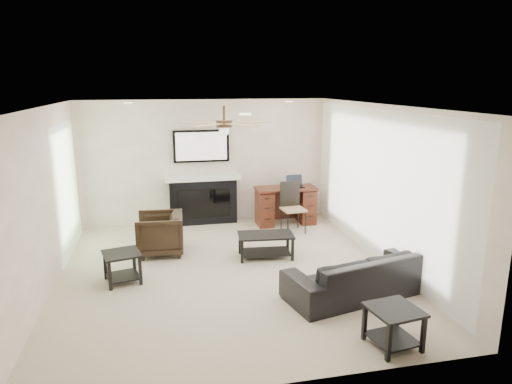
# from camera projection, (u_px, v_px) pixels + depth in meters

# --- Properties ---
(room_shell) EXTENTS (5.50, 5.54, 2.52)m
(room_shell) POSITION_uv_depth(u_px,v_px,m) (238.00, 162.00, 6.69)
(room_shell) COLOR beige
(room_shell) RESTS_ON ground
(sofa) EXTENTS (2.13, 1.22, 0.59)m
(sofa) POSITION_uv_depth(u_px,v_px,m) (358.00, 274.00, 6.17)
(sofa) COLOR black
(sofa) RESTS_ON ground
(armchair) EXTENTS (0.81, 0.79, 0.70)m
(armchair) POSITION_uv_depth(u_px,v_px,m) (160.00, 234.00, 7.66)
(armchair) COLOR black
(armchair) RESTS_ON ground
(coffee_table) EXTENTS (0.94, 0.58, 0.40)m
(coffee_table) POSITION_uv_depth(u_px,v_px,m) (266.00, 246.00, 7.53)
(coffee_table) COLOR black
(coffee_table) RESTS_ON ground
(end_table_near) EXTENTS (0.59, 0.59, 0.45)m
(end_table_near) POSITION_uv_depth(u_px,v_px,m) (393.00, 327.00, 4.97)
(end_table_near) COLOR black
(end_table_near) RESTS_ON ground
(end_table_left) EXTENTS (0.61, 0.61, 0.45)m
(end_table_left) POSITION_uv_depth(u_px,v_px,m) (122.00, 267.00, 6.58)
(end_table_left) COLOR black
(end_table_left) RESTS_ON ground
(fireplace_unit) EXTENTS (1.52, 0.34, 1.91)m
(fireplace_unit) POSITION_uv_depth(u_px,v_px,m) (203.00, 178.00, 9.18)
(fireplace_unit) COLOR black
(fireplace_unit) RESTS_ON ground
(desk) EXTENTS (1.22, 0.56, 0.76)m
(desk) POSITION_uv_depth(u_px,v_px,m) (285.00, 206.00, 9.29)
(desk) COLOR #38180E
(desk) RESTS_ON ground
(desk_chair) EXTENTS (0.46, 0.48, 0.97)m
(desk_chair) POSITION_uv_depth(u_px,v_px,m) (293.00, 208.00, 8.74)
(desk_chair) COLOR black
(desk_chair) RESTS_ON ground
(laptop) EXTENTS (0.33, 0.24, 0.23)m
(laptop) POSITION_uv_depth(u_px,v_px,m) (296.00, 182.00, 9.20)
(laptop) COLOR black
(laptop) RESTS_ON desk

